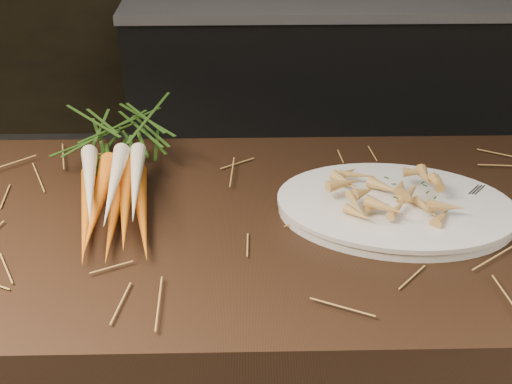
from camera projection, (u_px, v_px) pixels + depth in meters
main_counter at (282, 380)px, 1.49m from camera, size 2.40×0.70×0.90m
back_counter at (322, 82)px, 3.10m from camera, size 1.82×0.62×0.84m
straw_bedding at (287, 215)px, 1.24m from camera, size 1.40×0.60×0.02m
root_veg_bunch at (119, 158)px, 1.35m from camera, size 0.23×0.59×0.11m
serving_platter at (395, 210)px, 1.25m from camera, size 0.50×0.37×0.02m
roasted_veg_heap at (397, 193)px, 1.23m from camera, size 0.25×0.19×0.05m
serving_fork at (483, 215)px, 1.21m from camera, size 0.13×0.14×0.00m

